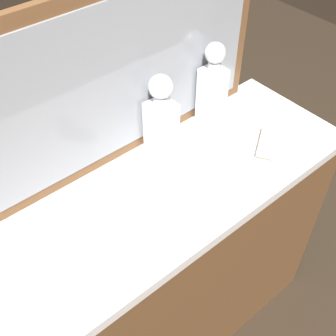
# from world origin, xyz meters

# --- Properties ---
(ground_plane) EXTENTS (6.00, 6.00, 0.00)m
(ground_plane) POSITION_xyz_m (0.00, 0.00, 0.00)
(ground_plane) COLOR #2D2319
(dresser) EXTENTS (1.26, 0.46, 0.92)m
(dresser) POSITION_xyz_m (0.00, 0.00, 0.46)
(dresser) COLOR brown
(dresser) RESTS_ON ground_plane
(dresser_mirror) EXTENTS (1.04, 0.03, 0.56)m
(dresser_mirror) POSITION_xyz_m (0.00, 0.21, 1.20)
(dresser_mirror) COLOR brown
(dresser_mirror) RESTS_ON dresser
(crystal_decanter_center) EXTENTS (0.08, 0.08, 0.28)m
(crystal_decanter_center) POSITION_xyz_m (0.09, 0.14, 1.03)
(crystal_decanter_center) COLOR white
(crystal_decanter_center) RESTS_ON dresser
(crystal_decanter_far_right) EXTENTS (0.08, 0.08, 0.30)m
(crystal_decanter_far_right) POSITION_xyz_m (0.32, 0.15, 1.04)
(crystal_decanter_far_right) COLOR white
(crystal_decanter_far_right) RESTS_ON dresser
(crystal_tumbler_rear) EXTENTS (0.07, 0.07, 0.09)m
(crystal_tumbler_rear) POSITION_xyz_m (-0.10, -0.03, 0.96)
(crystal_tumbler_rear) COLOR white
(crystal_tumbler_rear) RESTS_ON dresser
(silver_brush_far_right) EXTENTS (0.15, 0.13, 0.02)m
(silver_brush_far_right) POSITION_xyz_m (0.37, -0.08, 0.93)
(silver_brush_far_right) COLOR #B7A88C
(silver_brush_far_right) RESTS_ON dresser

